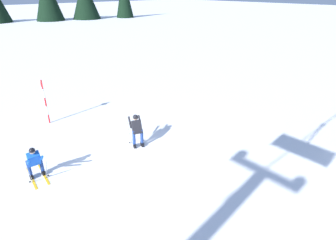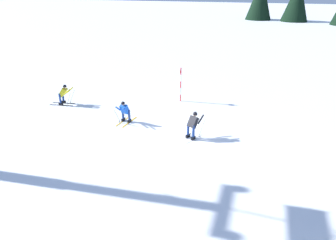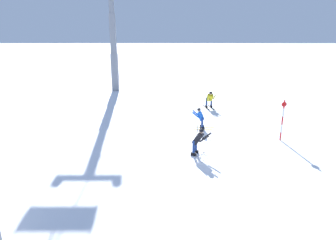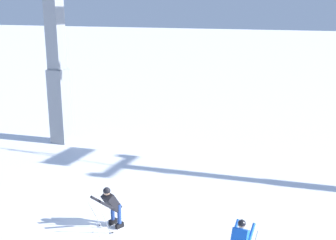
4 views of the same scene
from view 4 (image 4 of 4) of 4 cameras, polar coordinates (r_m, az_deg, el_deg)
ground_plane at (r=14.07m, az=-3.63°, el=-14.29°), size 260.00×260.00×0.00m
skier_carving_main at (r=13.78m, az=-7.65°, el=-11.15°), size 1.17×1.69×1.58m
lift_tower_near at (r=22.11m, az=-14.81°, el=9.56°), size 0.86×2.92×12.08m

